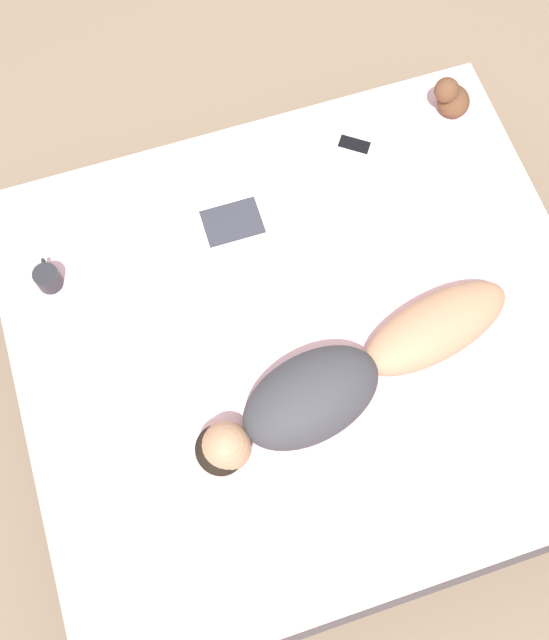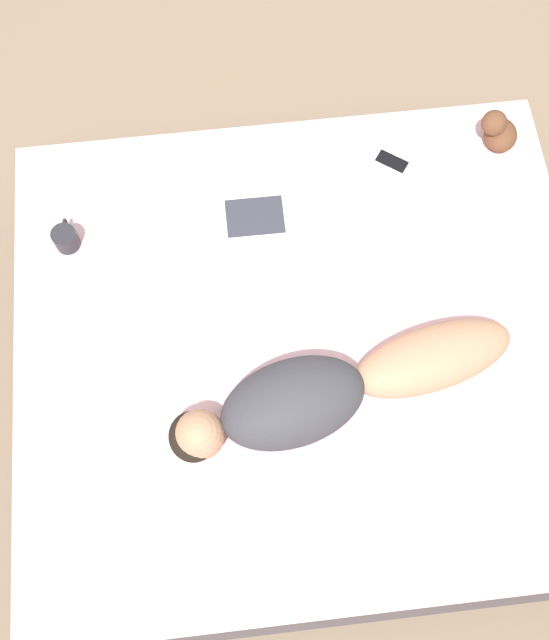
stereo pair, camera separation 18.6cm
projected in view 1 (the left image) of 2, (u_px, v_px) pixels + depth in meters
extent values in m
plane|color=#7A6651|center=(301.00, 380.00, 3.21)|extent=(12.00, 12.00, 0.00)
cube|color=#383333|center=(303.00, 367.00, 3.03)|extent=(1.91, 2.12, 0.39)
cube|color=beige|center=(306.00, 344.00, 2.76)|extent=(1.85, 2.06, 0.19)
ellipsoid|color=#A37556|center=(435.00, 328.00, 2.60)|extent=(0.35, 0.61, 0.15)
ellipsoid|color=#333338|center=(311.00, 397.00, 2.49)|extent=(0.40, 0.55, 0.20)
ellipsoid|color=black|center=(220.00, 450.00, 2.44)|extent=(0.20, 0.20, 0.09)
sphere|color=#A37556|center=(226.00, 447.00, 2.44)|extent=(0.17, 0.17, 0.17)
cube|color=silver|center=(251.00, 280.00, 2.74)|extent=(0.25, 0.32, 0.01)
cube|color=silver|center=(232.00, 222.00, 2.83)|extent=(0.25, 0.32, 0.01)
cube|color=#2D2D38|center=(232.00, 222.00, 2.82)|extent=(0.16, 0.22, 0.00)
cylinder|color=#232328|center=(48.00, 279.00, 2.70)|extent=(0.09, 0.09, 0.09)
cylinder|color=black|center=(45.00, 274.00, 2.67)|extent=(0.08, 0.08, 0.01)
torus|color=#232328|center=(45.00, 266.00, 2.72)|extent=(0.07, 0.01, 0.07)
cube|color=silver|center=(354.00, 145.00, 2.95)|extent=(0.14, 0.16, 0.01)
cube|color=black|center=(354.00, 144.00, 2.94)|extent=(0.12, 0.13, 0.00)
ellipsoid|color=brown|center=(453.00, 101.00, 2.95)|extent=(0.14, 0.13, 0.12)
sphere|color=brown|center=(447.00, 90.00, 2.87)|extent=(0.10, 0.10, 0.10)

